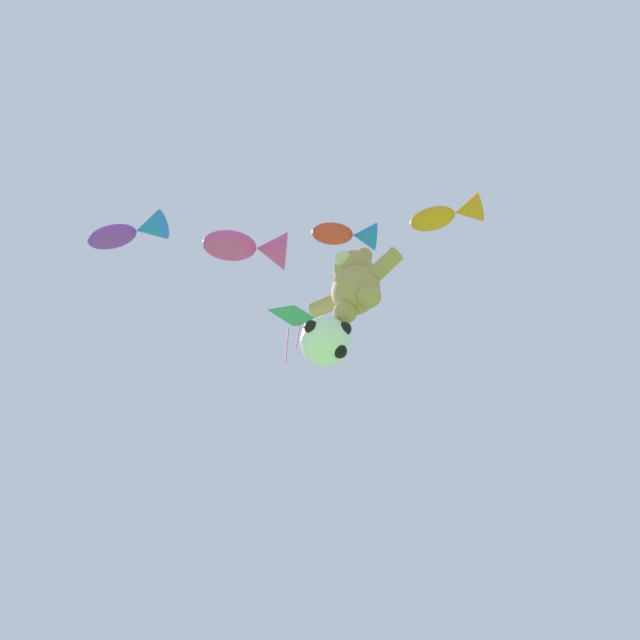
{
  "coord_description": "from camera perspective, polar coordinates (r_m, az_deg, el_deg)",
  "views": [
    {
      "loc": [
        5.49,
        0.6,
        1.35
      ],
      "look_at": [
        1.46,
        5.77,
        12.95
      ],
      "focal_mm": 35.0,
      "sensor_mm": 36.0,
      "label": 1
    }
  ],
  "objects": [
    {
      "name": "fish_kite_crimson",
      "position": [
        16.84,
        2.61,
        7.79
      ],
      "size": [
        1.73,
        1.65,
        0.76
      ],
      "color": "red"
    },
    {
      "name": "fish_kite_tangerine",
      "position": [
        16.99,
        11.8,
        9.44
      ],
      "size": [
        1.99,
        1.37,
        0.79
      ],
      "color": "orange"
    },
    {
      "name": "teddy_bear_kite",
      "position": [
        13.77,
        3.19,
        3.37
      ],
      "size": [
        2.43,
        1.07,
        2.46
      ],
      "color": "tan"
    },
    {
      "name": "fish_kite_magenta",
      "position": [
        16.47,
        -6.38,
        6.6
      ],
      "size": [
        2.21,
        2.18,
        1.02
      ],
      "color": "#E53F9E"
    },
    {
      "name": "diamond_kite",
      "position": [
        17.95,
        -2.42,
        0.2
      ],
      "size": [
        0.98,
        1.22,
        2.99
      ],
      "color": "green"
    },
    {
      "name": "soccer_ball_kite",
      "position": [
        12.72,
        0.55,
        -1.94
      ],
      "size": [
        1.15,
        1.15,
        1.06
      ],
      "color": "white"
    },
    {
      "name": "fish_kite_violet",
      "position": [
        17.12,
        -16.92,
        7.69
      ],
      "size": [
        2.2,
        1.48,
        0.78
      ],
      "color": "purple"
    }
  ]
}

